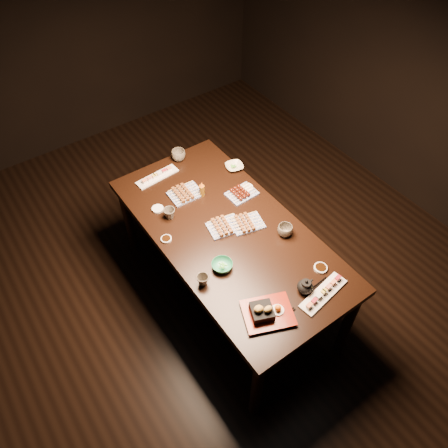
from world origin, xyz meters
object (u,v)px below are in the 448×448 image
(sushi_platter_near, at_px, (324,292))
(edamame_bowl_cream, at_px, (234,167))
(yakitori_plate_right, at_px, (247,222))
(tempura_tray, at_px, (268,310))
(teacup_far_left, at_px, (169,213))
(edamame_bowl_green, at_px, (222,266))
(teapot, at_px, (305,286))
(yakitori_plate_center, at_px, (225,225))
(dining_table, at_px, (228,264))
(condiment_bottle, at_px, (202,189))
(yakitori_plate_left, at_px, (185,192))
(teacup_far_right, at_px, (178,155))
(teacup_mid_right, at_px, (285,230))
(sushi_platter_far, at_px, (157,175))
(teacup_near_left, at_px, (203,280))

(sushi_platter_near, height_order, edamame_bowl_cream, sushi_platter_near)
(yakitori_plate_right, xyz_separation_m, tempura_tray, (-0.32, -0.62, 0.02))
(tempura_tray, relative_size, teacup_far_left, 3.54)
(edamame_bowl_green, relative_size, teacup_far_left, 1.66)
(yakitori_plate_right, distance_m, teapot, 0.62)
(yakitori_plate_center, bearing_deg, sushi_platter_near, -66.85)
(dining_table, bearing_deg, yakitori_plate_right, -5.07)
(yakitori_plate_center, relative_size, condiment_bottle, 1.79)
(yakitori_plate_right, bearing_deg, sushi_platter_near, -73.64)
(yakitori_plate_left, height_order, teacup_far_right, teacup_far_right)
(sushi_platter_near, distance_m, teacup_mid_right, 0.50)
(yakitori_plate_center, xyz_separation_m, teacup_far_right, (0.12, 0.79, 0.01))
(edamame_bowl_cream, bearing_deg, teacup_far_left, -166.84)
(yakitori_plate_center, height_order, teacup_far_right, teacup_far_right)
(sushi_platter_far, distance_m, teacup_far_right, 0.25)
(edamame_bowl_green, bearing_deg, sushi_platter_far, 85.02)
(tempura_tray, height_order, condiment_bottle, condiment_bottle)
(tempura_tray, height_order, teacup_far_left, tempura_tray)
(edamame_bowl_green, height_order, teacup_mid_right, teacup_mid_right)
(teacup_mid_right, bearing_deg, yakitori_plate_center, 136.18)
(yakitori_plate_left, height_order, edamame_bowl_green, yakitori_plate_left)
(sushi_platter_far, height_order, edamame_bowl_cream, sushi_platter_far)
(dining_table, distance_m, yakitori_plate_right, 0.43)
(teacup_mid_right, height_order, teacup_far_right, teacup_far_right)
(yakitori_plate_left, bearing_deg, teacup_mid_right, -61.93)
(edamame_bowl_cream, relative_size, teacup_far_left, 1.65)
(sushi_platter_near, relative_size, tempura_tray, 1.24)
(yakitori_plate_center, xyz_separation_m, teacup_near_left, (-0.37, -0.29, 0.01))
(edamame_bowl_cream, height_order, teacup_far_left, teacup_far_left)
(sushi_platter_near, bearing_deg, tempura_tray, 157.82)
(teacup_near_left, bearing_deg, teacup_mid_right, 1.05)
(yakitori_plate_right, distance_m, yakitori_plate_left, 0.52)
(sushi_platter_near, relative_size, condiment_bottle, 2.86)
(sushi_platter_far, relative_size, edamame_bowl_cream, 2.53)
(dining_table, xyz_separation_m, teacup_far_right, (0.11, 0.82, 0.42))
(yakitori_plate_center, distance_m, yakitori_plate_right, 0.16)
(sushi_platter_near, xyz_separation_m, teacup_far_left, (-0.42, 1.07, 0.02))
(sushi_platter_far, relative_size, yakitori_plate_left, 1.46)
(tempura_tray, distance_m, teacup_near_left, 0.44)
(sushi_platter_far, height_order, teacup_far_left, teacup_far_left)
(dining_table, relative_size, teacup_far_left, 22.43)
(sushi_platter_near, relative_size, teacup_near_left, 4.66)
(yakitori_plate_right, distance_m, tempura_tray, 0.70)
(sushi_platter_near, distance_m, teacup_far_left, 1.15)
(dining_table, height_order, sushi_platter_near, sushi_platter_near)
(yakitori_plate_center, relative_size, tempura_tray, 0.77)
(sushi_platter_near, distance_m, tempura_tray, 0.37)
(sushi_platter_far, relative_size, tempura_tray, 1.18)
(dining_table, relative_size, teacup_far_right, 16.55)
(sushi_platter_near, relative_size, teapot, 3.04)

